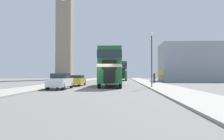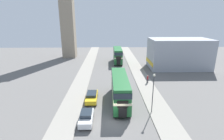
# 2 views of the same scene
# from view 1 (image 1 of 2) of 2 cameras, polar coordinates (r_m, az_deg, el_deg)

# --- Properties ---
(ground_plane) EXTENTS (120.00, 120.00, 0.00)m
(ground_plane) POSITION_cam_1_polar(r_m,az_deg,el_deg) (21.54, -3.29, -5.02)
(ground_plane) COLOR slate
(sidewalk_right) EXTENTS (3.50, 120.00, 0.12)m
(sidewalk_right) POSITION_cam_1_polar(r_m,az_deg,el_deg) (21.87, 14.64, -4.76)
(sidewalk_right) COLOR gray
(sidewalk_right) RESTS_ON ground_plane
(sidewalk_left) EXTENTS (3.50, 120.00, 0.12)m
(sidewalk_left) POSITION_cam_1_polar(r_m,az_deg,el_deg) (23.24, -20.13, -4.52)
(sidewalk_left) COLOR gray
(sidewalk_left) RESTS_ON ground_plane
(double_decker_bus) EXTENTS (2.50, 11.17, 4.34)m
(double_decker_bus) POSITION_cam_1_polar(r_m,az_deg,el_deg) (27.06, -0.00, 1.22)
(double_decker_bus) COLOR #1E602D
(double_decker_bus) RESTS_ON ground_plane
(bus_distant) EXTENTS (2.41, 9.29, 4.45)m
(bus_distant) POSITION_cam_1_polar(r_m,az_deg,el_deg) (52.90, 2.53, 0.10)
(bus_distant) COLOR #1E602D
(bus_distant) RESTS_ON ground_plane
(car_parked_near) EXTENTS (1.67, 3.95, 1.55)m
(car_parked_near) POSITION_cam_1_polar(r_m,az_deg,el_deg) (22.09, -13.33, -2.84)
(car_parked_near) COLOR white
(car_parked_near) RESTS_ON ground_plane
(car_parked_mid) EXTENTS (1.80, 4.61, 1.36)m
(car_parked_mid) POSITION_cam_1_polar(r_m,az_deg,el_deg) (28.29, -9.39, -2.63)
(car_parked_mid) COLOR gold
(car_parked_mid) RESTS_ON ground_plane
(pedestrian_walking) EXTENTS (0.35, 0.35, 1.72)m
(pedestrian_walking) POSITION_cam_1_polar(r_m,az_deg,el_deg) (35.53, 10.98, -1.73)
(pedestrian_walking) COLOR #282833
(pedestrian_walking) RESTS_ON sidewalk_right
(street_lamp) EXTENTS (0.36, 0.36, 5.86)m
(street_lamp) POSITION_cam_1_polar(r_m,az_deg,el_deg) (23.84, 10.32, 4.89)
(street_lamp) COLOR #38383D
(street_lamp) RESTS_ON sidewalk_right
(church_tower) EXTENTS (4.48, 4.48, 41.69)m
(church_tower) POSITION_cam_1_polar(r_m,az_deg,el_deg) (66.53, -12.13, 16.21)
(church_tower) COLOR gray
(church_tower) RESTS_ON ground_plane
(shop_building_block) EXTENTS (15.80, 8.27, 7.95)m
(shop_building_block) POSITION_cam_1_polar(r_m,az_deg,el_deg) (49.57, 21.61, 1.82)
(shop_building_block) COLOR #999EA8
(shop_building_block) RESTS_ON ground_plane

